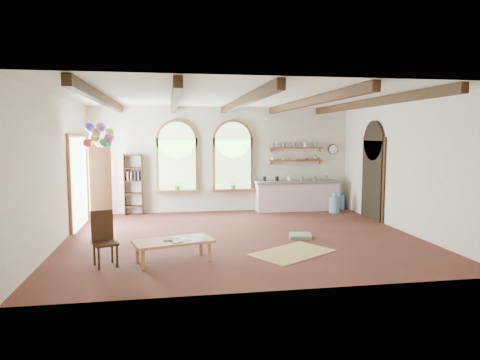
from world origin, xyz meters
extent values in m
plane|color=#542922|center=(0.00, 0.00, 0.00)|extent=(8.00, 8.00, 0.00)
cube|color=brown|center=(-1.40, 3.44, 1.45)|extent=(1.24, 0.08, 1.64)
cylinder|color=brown|center=(-1.40, 3.44, 2.20)|extent=(1.24, 0.08, 1.24)
cube|color=#83B16A|center=(-1.40, 3.40, 1.45)|extent=(1.10, 0.04, 1.50)
cube|color=brown|center=(-1.40, 3.35, 0.66)|extent=(1.30, 0.28, 0.08)
cube|color=brown|center=(0.30, 3.44, 1.45)|extent=(1.24, 0.08, 1.64)
cylinder|color=brown|center=(0.30, 3.44, 2.20)|extent=(1.24, 0.08, 1.24)
cube|color=#83B16A|center=(0.30, 3.40, 1.45)|extent=(1.10, 0.04, 1.50)
cube|color=brown|center=(0.30, 3.35, 0.66)|extent=(1.30, 0.28, 0.08)
cube|color=brown|center=(-3.95, 1.80, 1.15)|extent=(0.10, 1.90, 2.50)
cube|color=black|center=(3.95, 1.50, 1.10)|extent=(0.10, 1.30, 2.40)
cube|color=beige|center=(2.30, 3.20, 0.43)|extent=(2.60, 0.55, 0.86)
cube|color=slate|center=(2.30, 3.20, 0.90)|extent=(2.68, 0.62, 0.08)
cube|color=brown|center=(2.30, 3.38, 1.55)|extent=(1.70, 0.24, 0.04)
cube|color=brown|center=(2.30, 3.38, 1.95)|extent=(1.70, 0.24, 0.04)
cylinder|color=black|center=(3.55, 3.45, 1.90)|extent=(0.32, 0.04, 0.32)
cube|color=#361F11|center=(-2.95, 3.32, 0.90)|extent=(0.03, 0.32, 1.80)
cube|color=#361F11|center=(-2.45, 3.32, 0.90)|extent=(0.03, 0.32, 1.80)
cube|color=tan|center=(-1.59, -1.72, 0.39)|extent=(1.57, 1.03, 0.05)
cube|color=tan|center=(-2.12, -2.12, 0.18)|extent=(0.06, 0.06, 0.36)
cube|color=tan|center=(-0.93, -1.78, 0.18)|extent=(0.06, 0.06, 0.36)
cube|color=tan|center=(-2.25, -1.66, 0.18)|extent=(0.06, 0.06, 0.36)
cube|color=tan|center=(-1.06, -1.33, 0.18)|extent=(0.06, 0.06, 0.36)
cube|color=#361F11|center=(-2.80, -1.80, 0.41)|extent=(0.52, 0.52, 0.05)
cube|color=#361F11|center=(-2.87, -1.64, 0.71)|extent=(0.38, 0.19, 0.58)
cube|color=tan|center=(0.76, -1.52, 0.01)|extent=(1.88, 1.68, 0.02)
cube|color=#6C885E|center=(1.31, -0.30, 0.04)|extent=(0.57, 0.57, 0.08)
cylinder|color=#5C9CC6|center=(3.72, 3.20, 0.23)|extent=(0.30, 0.30, 0.45)
sphere|color=#5C9CC6|center=(3.72, 3.20, 0.50)|extent=(0.16, 0.16, 0.16)
cylinder|color=#5C9CC6|center=(3.30, 2.61, 0.24)|extent=(0.32, 0.32, 0.48)
sphere|color=#5C9CC6|center=(3.30, 2.61, 0.53)|extent=(0.17, 0.17, 0.17)
cylinder|color=silver|center=(-3.22, 0.80, 2.78)|extent=(0.01, 0.01, 0.85)
sphere|color=green|center=(-3.06, 0.80, 2.17)|extent=(0.21, 0.21, 0.21)
sphere|color=#D246BE|center=(-3.01, 0.90, 2.29)|extent=(0.21, 0.21, 0.21)
sphere|color=#7DD72D|center=(-3.03, 1.03, 2.41)|extent=(0.21, 0.21, 0.21)
sphere|color=white|center=(-3.19, 0.95, 2.53)|extent=(0.21, 0.21, 0.21)
sphere|color=orange|center=(-3.27, 1.02, 2.17)|extent=(0.21, 0.21, 0.21)
sphere|color=#4AAD7A|center=(-3.41, 1.04, 2.29)|extent=(0.21, 0.21, 0.21)
sphere|color=#E46BE1|center=(-3.36, 0.87, 2.41)|extent=(0.21, 0.21, 0.21)
sphere|color=#3135D3|center=(-3.45, 0.80, 2.53)|extent=(0.21, 0.21, 0.21)
sphere|color=#FF4538|center=(-3.49, 0.67, 2.17)|extent=(0.21, 0.21, 0.21)
sphere|color=#DDC94E|center=(-3.32, 0.68, 2.29)|extent=(0.21, 0.21, 0.21)
sphere|color=beige|center=(-3.28, 0.58, 2.41)|extent=(0.21, 0.21, 0.21)
sphere|color=#9B54C6|center=(-3.16, 0.51, 2.53)|extent=(0.21, 0.21, 0.21)
sphere|color=green|center=(-3.12, 0.67, 2.17)|extent=(0.21, 0.21, 0.21)
sphere|color=#D246BE|center=(-3.02, 0.70, 2.29)|extent=(0.21, 0.21, 0.21)
imported|color=olive|center=(-1.78, -1.69, 0.42)|extent=(0.20, 0.27, 0.02)
cube|color=black|center=(-1.56, -1.84, 0.42)|extent=(0.31, 0.33, 0.01)
imported|color=#598C4C|center=(-1.40, 3.32, 0.85)|extent=(0.27, 0.23, 0.30)
imported|color=#598C4C|center=(0.30, 3.32, 0.85)|extent=(0.27, 0.23, 0.30)
imported|color=white|center=(1.55, 3.38, 1.62)|extent=(0.12, 0.10, 0.10)
imported|color=beige|center=(1.90, 3.38, 1.62)|extent=(0.10, 0.10, 0.09)
imported|color=beige|center=(2.25, 3.38, 1.60)|extent=(0.22, 0.22, 0.05)
imported|color=#8C664C|center=(2.60, 3.38, 1.60)|extent=(0.20, 0.20, 0.06)
imported|color=slate|center=(2.95, 3.38, 1.67)|extent=(0.18, 0.18, 0.19)
camera|label=1|loc=(-1.65, -9.59, 2.35)|focal=32.00mm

